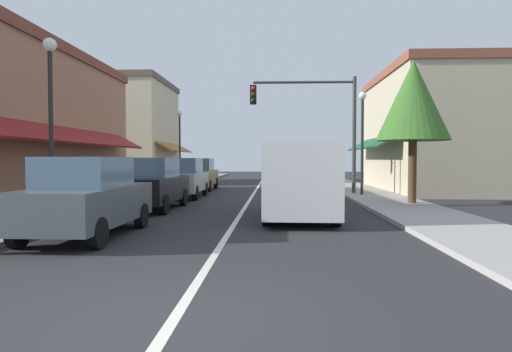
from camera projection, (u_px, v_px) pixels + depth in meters
The scene contains 17 objects.
ground_plane at pixel (254, 193), 22.74m from camera, with size 80.00×80.00×0.00m, color #28282B.
sidewalk_left at pixel (145, 192), 22.98m from camera, with size 2.60×56.00×0.12m, color gray.
sidewalk_right at pixel (364, 193), 22.51m from camera, with size 2.60×56.00×0.12m, color #A39E99.
lane_center_stripe at pixel (254, 193), 22.74m from camera, with size 0.14×52.00×0.01m, color silver.
storefront_left_block at pixel (8, 124), 17.03m from camera, with size 5.62×14.20×6.09m.
storefront_right_block at pixel (436, 132), 24.21m from camera, with size 6.98×10.20×6.38m.
storefront_far_left at pixel (128, 132), 33.01m from camera, with size 7.04×8.20×7.40m.
parked_car_nearest_left at pixel (87, 197), 10.01m from camera, with size 1.83×4.12×1.77m.
parked_car_second_left at pixel (151, 184), 15.43m from camera, with size 1.85×4.14×1.77m.
parked_car_third_left at pixel (183, 178), 20.25m from camera, with size 1.80×4.11×1.77m.
parked_car_far_left at pixel (198, 174), 25.39m from camera, with size 1.79×4.11×1.77m.
van_in_lane at pixel (300, 179), 13.23m from camera, with size 2.11×5.23×2.12m.
traffic_signal_mast_arm at pixel (318, 114), 21.39m from camera, with size 5.01×0.50×5.60m.
street_lamp_left_near at pixel (51, 100), 12.01m from camera, with size 0.36×0.36×4.92m.
street_lamp_right_mid at pixel (362, 126), 20.46m from camera, with size 0.36×0.36×4.75m.
street_lamp_left_far at pixel (180, 135), 29.64m from camera, with size 0.36×0.36×4.92m.
tree_right_near at pixel (413, 101), 16.48m from camera, with size 2.65×2.65×5.32m.
Camera 1 is at (1.09, -4.67, 1.72)m, focal length 31.87 mm.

